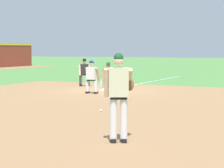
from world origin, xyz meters
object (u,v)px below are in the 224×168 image
at_px(first_base_bag, 105,90).
at_px(first_baseman, 109,74).
at_px(baserunner, 91,76).
at_px(pitcher, 119,92).
at_px(baseball, 101,110).
at_px(umpire, 84,71).

height_order(first_base_bag, first_baseman, first_baseman).
bearing_deg(baserunner, pitcher, -148.30).
distance_m(first_base_bag, first_baseman, 0.82).
relative_size(first_base_bag, baserunner, 0.26).
xyz_separation_m(pitcher, first_baseman, (10.55, 5.43, -0.33)).
distance_m(first_base_bag, pitcher, 11.49).
bearing_deg(first_base_bag, baseball, -154.55).
bearing_deg(baserunner, first_base_bag, 3.71).
height_order(baseball, pitcher, pitcher).
height_order(pitcher, umpire, pitcher).
relative_size(baseball, umpire, 0.05).
distance_m(first_base_bag, baserunner, 1.72).
relative_size(first_base_bag, first_baseman, 0.28).
relative_size(first_base_bag, umpire, 0.26).
distance_m(pitcher, baserunner, 10.06).
relative_size(first_base_bag, pitcher, 0.20).
distance_m(first_base_bag, umpire, 2.78).
height_order(baseball, first_baseman, first_baseman).
relative_size(baseball, baserunner, 0.05).
distance_m(pitcher, first_baseman, 11.87).
height_order(first_base_bag, baserunner, baserunner).
bearing_deg(pitcher, umpire, 32.30).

